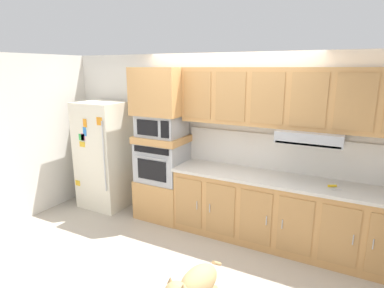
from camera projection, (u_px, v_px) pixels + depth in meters
name	position (u px, v px, depth m)	size (l,w,h in m)	color
ground_plane	(192.00, 254.00, 4.00)	(9.60, 9.60, 0.00)	#B2A899
back_kitchen_wall	(227.00, 140.00, 4.67)	(6.20, 0.12, 2.50)	silver
side_panel_left	(35.00, 136.00, 4.98)	(0.12, 7.10, 2.50)	silver
refrigerator	(105.00, 155.00, 5.29)	(0.76, 0.73, 1.76)	silver
oven_base_cabinet	(163.00, 198.00, 4.99)	(0.74, 0.62, 0.60)	tan
built_in_oven	(162.00, 161.00, 4.85)	(0.70, 0.62, 0.60)	#A8AAAF
appliance_mid_shelf	(162.00, 139.00, 4.77)	(0.74, 0.62, 0.10)	tan
microwave	(162.00, 125.00, 4.71)	(0.64, 0.54, 0.32)	#A8AAAF
appliance_upper_cabinet	(161.00, 91.00, 4.60)	(0.74, 0.62, 0.68)	tan
lower_cabinet_run	(280.00, 213.00, 4.14)	(2.88, 0.63, 0.88)	tan
countertop_slab	(282.00, 180.00, 4.03)	(2.92, 0.64, 0.04)	beige
backsplash_panel	(288.00, 154.00, 4.22)	(2.92, 0.02, 0.50)	silver
upper_cabinet_with_hood	(291.00, 100.00, 3.89)	(2.88, 0.48, 0.88)	tan
screwdriver	(333.00, 186.00, 3.73)	(0.16, 0.17, 0.03)	yellow
dog	(194.00, 286.00, 2.76)	(0.32, 0.82, 0.63)	tan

